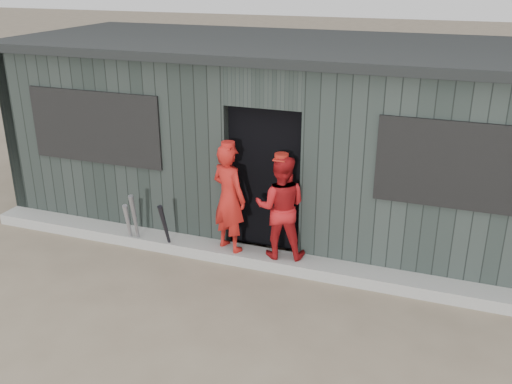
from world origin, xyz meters
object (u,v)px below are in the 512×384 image
at_px(bat_right, 166,229).
at_px(dugout, 296,134).
at_px(player_red_right, 281,207).
at_px(bat_mid, 135,221).
at_px(player_grey_back, 279,208).
at_px(bat_left, 129,225).
at_px(player_red_left, 229,198).

relative_size(bat_right, dugout, 0.09).
bearing_deg(player_red_right, bat_right, -3.21).
distance_m(bat_mid, bat_right, 0.45).
bearing_deg(player_grey_back, player_red_right, 106.48).
height_order(bat_right, dugout, dugout).
bearing_deg(bat_right, bat_left, -179.79).
xyz_separation_m(bat_left, bat_right, (0.56, 0.00, 0.04)).
relative_size(player_red_left, player_grey_back, 1.29).
height_order(bat_left, player_red_right, player_red_right).
xyz_separation_m(bat_right, player_grey_back, (1.31, 0.77, 0.18)).
height_order(bat_mid, player_red_left, player_red_left).
bearing_deg(bat_right, bat_mid, -178.52).
bearing_deg(bat_left, player_red_right, 6.57).
xyz_separation_m(bat_left, dugout, (1.77, 1.87, 0.95)).
distance_m(player_red_left, player_red_right, 0.68).
xyz_separation_m(bat_mid, dugout, (1.65, 1.88, 0.87)).
relative_size(bat_left, bat_mid, 0.80).
xyz_separation_m(player_red_right, player_grey_back, (-0.19, 0.53, -0.26)).
height_order(bat_mid, player_red_right, player_red_right).
distance_m(bat_left, bat_mid, 0.14).
bearing_deg(dugout, bat_left, -133.29).
distance_m(bat_mid, dugout, 2.65).
bearing_deg(bat_left, dugout, 46.71).
bearing_deg(bat_left, bat_mid, -4.63).
relative_size(bat_left, dugout, 0.08).
xyz_separation_m(bat_mid, bat_right, (0.45, 0.01, -0.05)).
bearing_deg(player_red_right, dugout, -91.71).
bearing_deg(dugout, player_grey_back, -84.53).
bearing_deg(bat_mid, player_red_right, 7.23).
height_order(player_red_left, player_grey_back, player_red_left).
distance_m(bat_right, player_red_right, 1.58).
distance_m(bat_right, player_red_left, 0.98).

